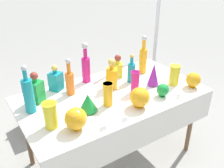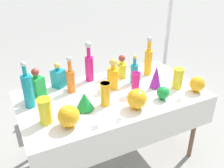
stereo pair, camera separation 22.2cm
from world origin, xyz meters
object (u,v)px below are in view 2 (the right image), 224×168
slender_vase_2 (45,110)px  slender_vase_0 (105,93)px  tall_bottle_4 (134,72)px  fluted_vase_1 (85,101)px  round_bowl_3 (163,93)px  cardboard_box_behind_right (56,110)px  round_bowl_2 (69,116)px  tall_bottle_3 (89,65)px  square_decanter_3 (58,77)px  square_decanter_1 (113,76)px  square_decanter_2 (37,86)px  square_decanter_0 (122,68)px  cardboard_box_behind_left (110,92)px  round_bowl_1 (137,99)px  slender_vase_1 (136,83)px  tall_bottle_0 (28,90)px  tall_bottle_2 (71,79)px  round_bowl_0 (197,84)px  tall_bottle_1 (148,60)px  fluted_vase_0 (156,77)px  slender_vase_3 (178,78)px  canopy_pole (167,41)px

slender_vase_2 → slender_vase_0: bearing=2.8°
tall_bottle_4 → fluted_vase_1: size_ratio=1.87×
round_bowl_3 → slender_vase_2: bearing=173.0°
cardboard_box_behind_right → round_bowl_2: bearing=-97.1°
slender_vase_0 → fluted_vase_1: slender_vase_0 is taller
tall_bottle_3 → square_decanter_3: bearing=179.2°
square_decanter_1 → slender_vase_0: bearing=-129.2°
tall_bottle_4 → square_decanter_2: bearing=171.4°
square_decanter_2 → square_decanter_3: 0.24m
slender_vase_2 → tall_bottle_3: bearing=42.2°
square_decanter_2 → square_decanter_0: bearing=2.1°
square_decanter_2 → cardboard_box_behind_left: size_ratio=0.59×
round_bowl_1 → cardboard_box_behind_right: size_ratio=0.32×
tall_bottle_3 → round_bowl_2: 0.76m
slender_vase_1 → round_bowl_2: (-0.69, -0.20, -0.02)m
tall_bottle_0 → slender_vase_0: 0.63m
tall_bottle_2 → square_decanter_2: size_ratio=1.24×
tall_bottle_0 → square_decanter_3: size_ratio=1.63×
square_decanter_1 → round_bowl_0: size_ratio=2.02×
square_decanter_0 → square_decanter_3: square_decanter_3 is taller
tall_bottle_2 → tall_bottle_4: 0.61m
slender_vase_0 → round_bowl_3: (0.48, -0.14, -0.05)m
tall_bottle_3 → round_bowl_0: bearing=-39.7°
tall_bottle_3 → tall_bottle_0: bearing=-160.3°
cardboard_box_behind_right → round_bowl_0: bearing=-48.1°
round_bowl_0 → tall_bottle_1: bearing=111.1°
tall_bottle_1 → fluted_vase_0: 0.30m
square_decanter_2 → fluted_vase_1: bearing=-50.9°
round_bowl_0 → round_bowl_3: 0.36m
cardboard_box_behind_right → slender_vase_0: bearing=-77.8°
square_decanter_1 → square_decanter_3: square_decanter_1 is taller
tall_bottle_3 → round_bowl_0: size_ratio=2.75×
square_decanter_0 → square_decanter_1: size_ratio=0.80×
slender_vase_3 → round_bowl_2: (-1.09, -0.11, -0.02)m
tall_bottle_3 → square_decanter_2: 0.54m
slender_vase_2 → round_bowl_3: (0.99, -0.12, -0.04)m
tall_bottle_0 → cardboard_box_behind_right: size_ratio=0.74×
slender_vase_1 → tall_bottle_0: bearing=167.0°
round_bowl_1 → round_bowl_3: size_ratio=1.45×
square_decanter_0 → fluted_vase_1: size_ratio=1.54×
round_bowl_2 → round_bowl_3: size_ratio=1.43×
square_decanter_2 → slender_vase_0: square_decanter_2 is taller
round_bowl_2 → slender_vase_1: bearing=16.0°
cardboard_box_behind_right → canopy_pole: bearing=-7.4°
tall_bottle_4 → cardboard_box_behind_left: size_ratio=0.61×
fluted_vase_0 → round_bowl_2: 0.94m
square_decanter_1 → tall_bottle_1: bearing=12.4°
canopy_pole → fluted_vase_0: bearing=-133.0°
round_bowl_1 → round_bowl_3: round_bowl_1 is taller
fluted_vase_1 → round_bowl_3: size_ratio=1.29×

